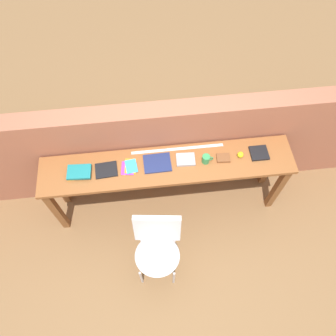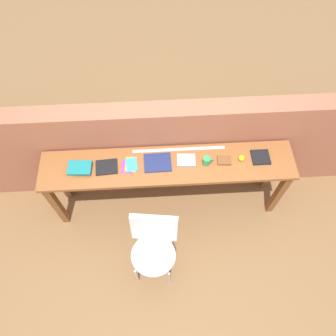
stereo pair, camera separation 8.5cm
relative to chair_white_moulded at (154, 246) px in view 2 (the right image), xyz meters
name	(u,v)px [view 2 (the right image)]	position (x,y,z in m)	size (l,w,h in m)	color
ground_plane	(169,225)	(0.17, 0.39, -0.53)	(40.00, 40.00, 0.00)	brown
brick_wall_back	(166,148)	(0.17, 1.03, 0.13)	(6.00, 0.20, 1.31)	#9E5B42
sideboard	(168,172)	(0.17, 0.69, 0.21)	(2.50, 0.44, 0.88)	brown
chair_white_moulded	(154,246)	(0.00, 0.00, 0.00)	(0.49, 0.50, 0.89)	silver
book_stack_leftmost	(79,168)	(-0.67, 0.68, 0.38)	(0.24, 0.17, 0.05)	gold
magazine_cycling	(107,167)	(-0.42, 0.69, 0.36)	(0.21, 0.17, 0.02)	black
pamphlet_pile_colourful	(130,165)	(-0.19, 0.70, 0.36)	(0.17, 0.19, 0.01)	yellow
book_open_centre	(158,163)	(0.08, 0.71, 0.36)	(0.26, 0.21, 0.02)	navy
book_grey_hardcover	(186,160)	(0.36, 0.72, 0.37)	(0.18, 0.14, 0.03)	#9E9EA3
mug	(207,161)	(0.55, 0.68, 0.40)	(0.11, 0.08, 0.09)	#338C4C
leather_journal_brown	(224,160)	(0.73, 0.70, 0.37)	(0.13, 0.10, 0.02)	brown
sports_ball_small	(242,158)	(0.90, 0.70, 0.38)	(0.06, 0.06, 0.06)	yellow
book_repair_rightmost	(261,157)	(1.09, 0.71, 0.36)	(0.18, 0.17, 0.02)	black
ruler_metal_back_edge	(179,149)	(0.29, 0.86, 0.35)	(0.93, 0.03, 0.00)	silver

